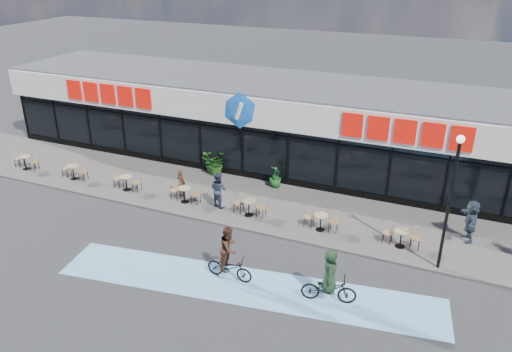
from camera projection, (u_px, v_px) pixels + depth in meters
The scene contains 20 objects.
ground at pixel (173, 242), 20.64m from camera, with size 120.00×120.00×0.00m, color #28282B.
sidewalk at pixel (222, 196), 24.39m from camera, with size 44.00×5.00×0.10m, color #58514E.
bike_lane at pixel (246, 286), 17.95m from camera, with size 14.00×2.20×0.01m, color #72AFD8.
building at pixel (264, 120), 27.99m from camera, with size 30.60×6.57×4.75m.
lamp_post at pixel (451, 193), 17.57m from camera, with size 0.28×0.28×5.28m.
bistro_set_0 at pixel (26, 161), 27.23m from camera, with size 1.54×0.62×0.90m.
bistro_set_1 at pixel (74, 170), 26.04m from camera, with size 1.54×0.62×0.90m.
bistro_set_2 at pixel (127, 181), 24.84m from camera, with size 1.54×0.62×0.90m.
bistro_set_3 at pixel (185, 192), 23.65m from camera, with size 1.54×0.62×0.90m.
bistro_set_4 at pixel (250, 205), 22.45m from camera, with size 1.54×0.62×0.90m.
bistro_set_5 at pixel (321, 220), 21.26m from camera, with size 1.54×0.62×0.90m.
bistro_set_6 at pixel (401, 236), 20.06m from camera, with size 1.54×0.62×0.90m.
potted_plant_left at pixel (215, 164), 26.43m from camera, with size 1.09×0.95×1.22m, color #1F4A15.
potted_plant_mid at pixel (211, 163), 26.64m from camera, with size 0.99×0.86×1.10m, color #225919.
potted_plant_right at pixel (275, 177), 25.06m from camera, with size 0.63×0.63×1.12m, color #154B18.
patron_left at pixel (181, 183), 24.03m from camera, with size 0.51×0.34×1.40m, color #442318.
patron_right at pixel (218, 189), 23.03m from camera, with size 0.83×0.65×1.70m, color #2A2E41.
pedestrian_a at pixel (471, 221), 20.25m from camera, with size 1.68×0.54×1.82m, color #2A3642.
cyclist_a at pixel (229, 259), 18.03m from camera, with size 1.80×0.84×2.16m.
cyclist_b at pixel (329, 283), 16.90m from camera, with size 1.99×1.06×2.04m.
Camera 1 is at (10.10, -14.89, 11.02)m, focal length 35.00 mm.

